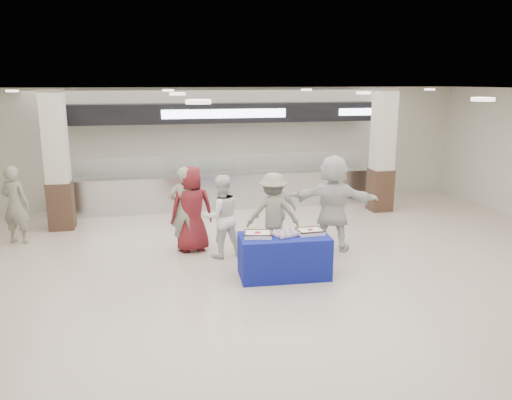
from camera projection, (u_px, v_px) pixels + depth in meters
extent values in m
plane|color=beige|center=(273.00, 283.00, 8.52)|extent=(14.00, 14.00, 0.00)
cube|color=silver|center=(224.00, 191.00, 13.55)|extent=(8.00, 0.80, 0.90)
cube|color=silver|center=(224.00, 174.00, 13.44)|extent=(8.00, 0.85, 0.04)
cube|color=white|center=(225.00, 164.00, 13.08)|extent=(7.60, 0.02, 0.50)
cube|color=black|center=(223.00, 113.00, 13.06)|extent=(8.40, 0.70, 0.50)
cube|color=silver|center=(225.00, 114.00, 12.72)|extent=(3.20, 0.03, 0.22)
cube|color=silver|center=(363.00, 112.00, 13.51)|extent=(1.40, 0.03, 0.18)
cube|color=#392419|center=(61.00, 206.00, 11.55)|extent=(0.55, 0.55, 1.10)
cube|color=beige|center=(55.00, 136.00, 11.18)|extent=(0.50, 0.50, 2.10)
cube|color=#392419|center=(380.00, 190.00, 13.22)|extent=(0.55, 0.55, 1.10)
cube|color=beige|center=(384.00, 129.00, 12.85)|extent=(0.50, 0.50, 2.10)
cube|color=navy|center=(284.00, 256.00, 8.73)|extent=(1.59, 0.87, 0.75)
cube|color=white|center=(258.00, 235.00, 8.57)|extent=(0.52, 0.44, 0.07)
cube|color=#462914|center=(258.00, 232.00, 8.56)|extent=(0.52, 0.44, 0.02)
cylinder|color=#B41926|center=(258.00, 232.00, 8.56)|extent=(0.12, 0.12, 0.01)
cube|color=white|center=(310.00, 232.00, 8.74)|extent=(0.46, 0.36, 0.07)
cube|color=#462914|center=(310.00, 229.00, 8.73)|extent=(0.46, 0.36, 0.02)
cylinder|color=#B41926|center=(310.00, 230.00, 8.73)|extent=(0.10, 0.10, 0.01)
cube|color=#B9B9BE|center=(286.00, 235.00, 8.66)|extent=(0.49, 0.43, 0.02)
imported|color=maroon|center=(192.00, 209.00, 9.95)|extent=(0.89, 0.61, 1.74)
imported|color=gray|center=(185.00, 209.00, 9.94)|extent=(0.70, 0.53, 1.73)
imported|color=white|center=(221.00, 216.00, 9.64)|extent=(0.90, 0.76, 1.63)
imported|color=white|center=(276.00, 212.00, 10.06)|extent=(0.98, 0.61, 1.55)
imported|color=gray|center=(273.00, 213.00, 9.87)|extent=(1.13, 0.76, 1.62)
imported|color=white|center=(333.00, 203.00, 10.01)|extent=(1.90, 1.21, 1.96)
imported|color=gray|center=(15.00, 205.00, 10.46)|extent=(0.71, 0.60, 1.66)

